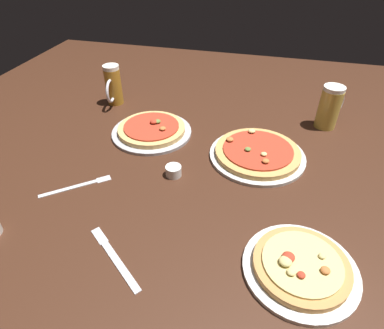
# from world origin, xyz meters

# --- Properties ---
(ground_plane) EXTENTS (2.40, 2.40, 0.03)m
(ground_plane) POSITION_xyz_m (0.00, 0.00, -0.01)
(ground_plane) COLOR #3D2114
(pizza_plate_near) EXTENTS (0.28, 0.28, 0.05)m
(pizza_plate_near) POSITION_xyz_m (0.35, -0.32, 0.02)
(pizza_plate_near) COLOR silver
(pizza_plate_near) RESTS_ON ground_plane
(pizza_plate_far) EXTENTS (0.31, 0.31, 0.05)m
(pizza_plate_far) POSITION_xyz_m (-0.21, 0.18, 0.02)
(pizza_plate_far) COLOR #B2B2B7
(pizza_plate_far) RESTS_ON ground_plane
(pizza_plate_side) EXTENTS (0.34, 0.34, 0.05)m
(pizza_plate_side) POSITION_xyz_m (0.21, 0.13, 0.02)
(pizza_plate_side) COLOR silver
(pizza_plate_side) RESTS_ON ground_plane
(beer_mug_dark) EXTENTS (0.11, 0.13, 0.17)m
(beer_mug_dark) POSITION_xyz_m (0.45, 0.41, 0.08)
(beer_mug_dark) COLOR gold
(beer_mug_dark) RESTS_ON ground_plane
(beer_mug_amber) EXTENTS (0.07, 0.13, 0.18)m
(beer_mug_amber) POSITION_xyz_m (-0.46, 0.39, 0.09)
(beer_mug_amber) COLOR #B27A23
(beer_mug_amber) RESTS_ON ground_plane
(ramekin_sauce) EXTENTS (0.05, 0.05, 0.04)m
(ramekin_sauce) POSITION_xyz_m (-0.05, -0.05, 0.02)
(ramekin_sauce) COLOR white
(ramekin_sauce) RESTS_ON ground_plane
(fork_left) EXTENTS (0.18, 0.16, 0.01)m
(fork_left) POSITION_xyz_m (-0.33, -0.18, 0.00)
(fork_left) COLOR silver
(fork_left) RESTS_ON ground_plane
(knife_right) EXTENTS (0.20, 0.16, 0.01)m
(knife_right) POSITION_xyz_m (-0.10, -0.39, 0.00)
(knife_right) COLOR silver
(knife_right) RESTS_ON ground_plane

